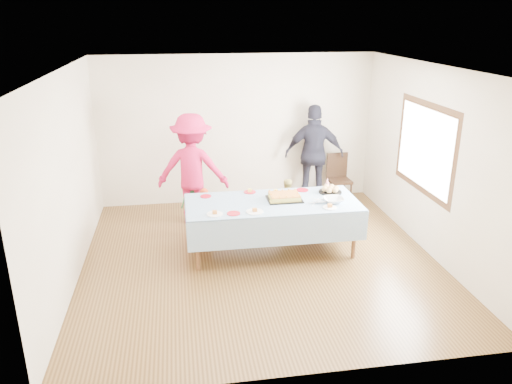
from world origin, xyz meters
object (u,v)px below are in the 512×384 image
dining_chair (338,175)px  adult_left (192,169)px  birthday_cake (284,197)px  party_table (272,205)px

dining_chair → adult_left: size_ratio=0.49×
dining_chair → adult_left: 2.80m
birthday_cake → adult_left: size_ratio=0.27×
adult_left → birthday_cake: bearing=145.6°
party_table → adult_left: bearing=129.0°
party_table → birthday_cake: (0.19, 0.06, 0.10)m
dining_chair → birthday_cake: bearing=-129.8°
party_table → adult_left: (-1.09, 1.35, 0.20)m
birthday_cake → adult_left: bearing=134.8°
birthday_cake → adult_left: adult_left is taller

